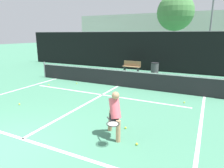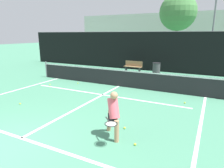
% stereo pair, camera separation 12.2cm
% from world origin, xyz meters
% --- Properties ---
extents(ground_plane, '(100.00, 100.00, 0.00)m').
position_xyz_m(ground_plane, '(0.00, 0.00, 0.00)').
color(ground_plane, '#427F60').
extents(court_baseline_near, '(11.00, 0.10, 0.01)m').
position_xyz_m(court_baseline_near, '(0.00, 0.63, 0.00)').
color(court_baseline_near, white).
rests_on(court_baseline_near, ground).
extents(court_service_line, '(8.25, 0.10, 0.01)m').
position_xyz_m(court_service_line, '(0.00, 5.35, 0.00)').
color(court_service_line, white).
rests_on(court_service_line, ground).
extents(court_center_mark, '(0.10, 6.58, 0.01)m').
position_xyz_m(court_center_mark, '(0.00, 3.92, 0.00)').
color(court_center_mark, white).
rests_on(court_center_mark, ground).
extents(court_sideline_left, '(0.10, 7.58, 0.01)m').
position_xyz_m(court_sideline_left, '(-4.51, 3.92, 0.00)').
color(court_sideline_left, white).
rests_on(court_sideline_left, ground).
extents(court_sideline_right, '(0.10, 7.58, 0.01)m').
position_xyz_m(court_sideline_right, '(4.51, 3.92, 0.00)').
color(court_sideline_right, white).
rests_on(court_sideline_right, ground).
extents(net, '(11.09, 0.09, 1.07)m').
position_xyz_m(net, '(0.00, 7.21, 0.51)').
color(net, slate).
rests_on(net, ground).
extents(fence_back, '(24.00, 0.06, 3.09)m').
position_xyz_m(fence_back, '(0.00, 12.89, 1.54)').
color(fence_back, black).
rests_on(fence_back, ground).
extents(player_practicing, '(0.82, 1.11, 1.38)m').
position_xyz_m(player_practicing, '(2.31, 1.88, 0.75)').
color(player_practicing, tan).
rests_on(player_practicing, ground).
extents(tennis_ball_scattered_0, '(0.07, 0.07, 0.07)m').
position_xyz_m(tennis_ball_scattered_0, '(3.76, 5.85, 0.03)').
color(tennis_ball_scattered_0, '#D1E033').
rests_on(tennis_ball_scattered_0, ground).
extents(tennis_ball_scattered_2, '(0.07, 0.07, 0.07)m').
position_xyz_m(tennis_ball_scattered_2, '(3.03, 1.75, 0.03)').
color(tennis_ball_scattered_2, '#D1E033').
rests_on(tennis_ball_scattered_2, ground).
extents(tennis_ball_scattered_3, '(0.07, 0.07, 0.07)m').
position_xyz_m(tennis_ball_scattered_3, '(2.40, 2.50, 0.03)').
color(tennis_ball_scattered_3, '#D1E033').
rests_on(tennis_ball_scattered_3, ground).
extents(tennis_ball_scattered_5, '(0.07, 0.07, 0.07)m').
position_xyz_m(tennis_ball_scattered_5, '(-2.43, 2.56, 0.03)').
color(tennis_ball_scattered_5, '#D1E033').
rests_on(tennis_ball_scattered_5, ground).
extents(tennis_ball_scattered_6, '(0.07, 0.07, 0.07)m').
position_xyz_m(tennis_ball_scattered_6, '(-3.67, 5.60, 0.03)').
color(tennis_ball_scattered_6, '#D1E033').
rests_on(tennis_ball_scattered_6, ground).
extents(tennis_ball_scattered_7, '(0.07, 0.07, 0.07)m').
position_xyz_m(tennis_ball_scattered_7, '(-2.43, 6.61, 0.03)').
color(tennis_ball_scattered_7, '#D1E033').
rests_on(tennis_ball_scattered_7, ground).
extents(courtside_bench, '(1.43, 0.46, 0.86)m').
position_xyz_m(courtside_bench, '(-0.84, 11.62, 0.46)').
color(courtside_bench, olive).
rests_on(courtside_bench, ground).
extents(trash_bin, '(0.57, 0.57, 0.86)m').
position_xyz_m(trash_bin, '(1.01, 11.48, 0.43)').
color(trash_bin, '#3F3F42').
rests_on(trash_bin, ground).
extents(parked_car, '(1.67, 4.66, 1.53)m').
position_xyz_m(parked_car, '(-2.63, 15.31, 0.65)').
color(parked_car, '#B7B7BC').
rests_on(parked_car, ground).
extents(floodlight_mast, '(1.10, 0.24, 9.30)m').
position_xyz_m(floodlight_mast, '(4.30, 18.24, 5.84)').
color(floodlight_mast, slate).
rests_on(floodlight_mast, ground).
extents(tree_west, '(4.25, 4.25, 7.48)m').
position_xyz_m(tree_west, '(0.37, 22.54, 5.34)').
color(tree_west, brown).
rests_on(tree_west, ground).
extents(building_far, '(36.00, 2.40, 6.14)m').
position_xyz_m(building_far, '(0.00, 31.31, 3.07)').
color(building_far, beige).
rests_on(building_far, ground).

